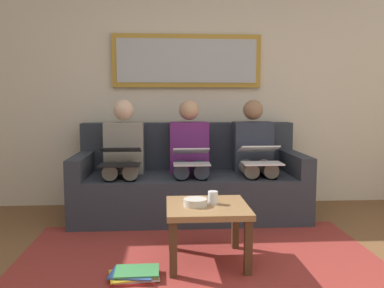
% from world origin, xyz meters
% --- Properties ---
extents(wall_rear, '(6.00, 0.12, 2.60)m').
position_xyz_m(wall_rear, '(0.00, -2.60, 1.30)').
color(wall_rear, beige).
rests_on(wall_rear, ground_plane).
extents(area_rug, '(2.60, 1.80, 0.01)m').
position_xyz_m(area_rug, '(0.00, -0.85, 0.00)').
color(area_rug, maroon).
rests_on(area_rug, ground_plane).
extents(couch, '(2.20, 0.90, 0.90)m').
position_xyz_m(couch, '(0.00, -2.12, 0.31)').
color(couch, '#2D333D').
rests_on(couch, ground_plane).
extents(framed_mirror, '(1.58, 0.05, 0.56)m').
position_xyz_m(framed_mirror, '(0.00, -2.51, 1.55)').
color(framed_mirror, '#B7892D').
extents(coffee_table, '(0.57, 0.57, 0.41)m').
position_xyz_m(coffee_table, '(-0.05, -0.90, 0.34)').
color(coffee_table, olive).
rests_on(coffee_table, ground_plane).
extents(cup, '(0.07, 0.07, 0.09)m').
position_xyz_m(cup, '(-0.10, -0.93, 0.45)').
color(cup, silver).
rests_on(cup, coffee_table).
extents(bowl, '(0.16, 0.16, 0.05)m').
position_xyz_m(bowl, '(0.03, -0.88, 0.43)').
color(bowl, beige).
rests_on(bowl, coffee_table).
extents(person_left, '(0.38, 0.58, 1.14)m').
position_xyz_m(person_left, '(-0.64, -2.05, 0.61)').
color(person_left, '#2D3342').
rests_on(person_left, couch).
extents(laptop_white, '(0.36, 0.37, 0.16)m').
position_xyz_m(laptop_white, '(-0.64, -1.81, 0.63)').
color(laptop_white, white).
extents(person_middle, '(0.38, 0.58, 1.14)m').
position_xyz_m(person_middle, '(0.00, -2.05, 0.61)').
color(person_middle, '#66236B').
rests_on(person_middle, couch).
extents(laptop_silver, '(0.33, 0.33, 0.15)m').
position_xyz_m(laptop_silver, '(0.00, -1.80, 0.62)').
color(laptop_silver, silver).
extents(person_right, '(0.38, 0.58, 1.14)m').
position_xyz_m(person_right, '(0.64, -2.05, 0.61)').
color(person_right, gray).
rests_on(person_right, couch).
extents(laptop_black, '(0.36, 0.36, 0.16)m').
position_xyz_m(laptop_black, '(0.64, -1.81, 0.63)').
color(laptop_black, black).
extents(magazine_stack, '(0.34, 0.25, 0.05)m').
position_xyz_m(magazine_stack, '(0.44, -0.65, 0.03)').
color(magazine_stack, red).
rests_on(magazine_stack, ground_plane).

